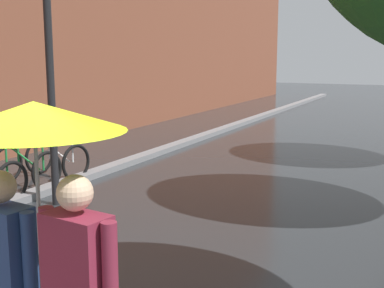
# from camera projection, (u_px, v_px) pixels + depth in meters

# --- Properties ---
(kerb_strip) EXTENTS (0.30, 36.00, 0.12)m
(kerb_strip) POSITION_uv_depth(u_px,v_px,m) (178.00, 145.00, 13.30)
(kerb_strip) COLOR slate
(kerb_strip) RESTS_ON ground
(parked_bicycle_3) EXTENTS (1.14, 0.79, 0.96)m
(parked_bicycle_3) POSITION_uv_depth(u_px,v_px,m) (27.00, 166.00, 9.31)
(parked_bicycle_3) COLOR black
(parked_bicycle_3) RESTS_ON ground
(parked_bicycle_4) EXTENTS (1.16, 0.83, 0.96)m
(parked_bicycle_4) POSITION_uv_depth(u_px,v_px,m) (57.00, 158.00, 10.00)
(parked_bicycle_4) COLOR black
(parked_bicycle_4) RESTS_ON ground
(couple_under_umbrella) EXTENTS (1.26, 1.10, 2.11)m
(couple_under_umbrella) POSITION_uv_depth(u_px,v_px,m) (38.00, 220.00, 3.13)
(couple_under_umbrella) COLOR #2D2D33
(couple_under_umbrella) RESTS_ON ground
(street_lamp_post) EXTENTS (0.24, 0.24, 4.17)m
(street_lamp_post) POSITION_uv_depth(u_px,v_px,m) (49.00, 49.00, 7.84)
(street_lamp_post) COLOR black
(street_lamp_post) RESTS_ON ground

